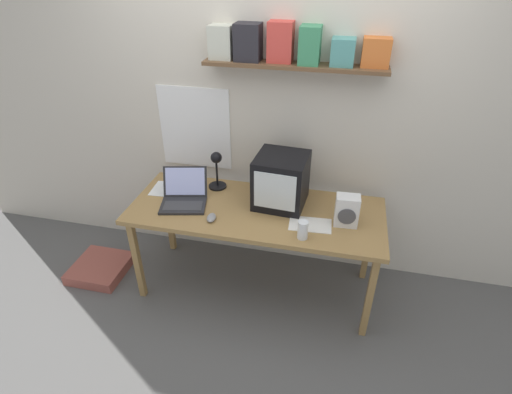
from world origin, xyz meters
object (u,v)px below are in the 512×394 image
(open_notebook, at_px, (310,225))
(loose_paper_near_laptop, at_px, (166,189))
(desk_lamp, at_px, (217,167))
(floor_cushion, at_px, (100,268))
(crt_monitor, at_px, (281,181))
(corner_desk, at_px, (256,216))
(space_heater, at_px, (347,211))
(juice_glass, at_px, (303,231))
(computer_mouse, at_px, (211,218))
(laptop, at_px, (184,195))

(open_notebook, relative_size, loose_paper_near_laptop, 1.27)
(desk_lamp, bearing_deg, floor_cushion, 178.85)
(floor_cushion, bearing_deg, open_notebook, 1.24)
(open_notebook, bearing_deg, desk_lamp, 157.33)
(crt_monitor, relative_size, open_notebook, 1.30)
(open_notebook, height_order, loose_paper_near_laptop, same)
(corner_desk, xyz_separation_m, space_heater, (0.62, -0.04, 0.17))
(space_heater, relative_size, floor_cushion, 0.51)
(corner_desk, distance_m, floor_cushion, 1.46)
(desk_lamp, bearing_deg, open_notebook, -43.84)
(juice_glass, relative_size, floor_cushion, 0.29)
(corner_desk, bearing_deg, open_notebook, -14.92)
(computer_mouse, bearing_deg, crt_monitor, 36.75)
(crt_monitor, xyz_separation_m, space_heater, (0.47, -0.16, -0.08))
(desk_lamp, height_order, floor_cushion, desk_lamp)
(corner_desk, height_order, computer_mouse, computer_mouse)
(juice_glass, bearing_deg, space_heater, 39.28)
(computer_mouse, xyz_separation_m, open_notebook, (0.67, 0.09, -0.01))
(juice_glass, relative_size, space_heater, 0.58)
(loose_paper_near_laptop, bearing_deg, computer_mouse, -33.27)
(desk_lamp, xyz_separation_m, computer_mouse, (0.08, -0.40, -0.17))
(laptop, height_order, loose_paper_near_laptop, laptop)
(space_heater, relative_size, computer_mouse, 1.95)
(corner_desk, xyz_separation_m, desk_lamp, (-0.35, 0.21, 0.25))
(laptop, xyz_separation_m, computer_mouse, (0.26, -0.18, -0.04))
(loose_paper_near_laptop, xyz_separation_m, floor_cushion, (-0.57, -0.25, -0.70))
(computer_mouse, bearing_deg, floor_cushion, 177.06)
(juice_glass, height_order, space_heater, space_heater)
(open_notebook, bearing_deg, corner_desk, 165.08)
(crt_monitor, height_order, computer_mouse, crt_monitor)
(laptop, height_order, space_heater, laptop)
(laptop, distance_m, open_notebook, 0.93)
(open_notebook, bearing_deg, juice_glass, -102.75)
(juice_glass, xyz_separation_m, computer_mouse, (-0.63, 0.06, -0.04))
(laptop, xyz_separation_m, desk_lamp, (0.18, 0.23, 0.13))
(desk_lamp, bearing_deg, juice_glass, -54.26)
(crt_monitor, xyz_separation_m, open_notebook, (0.24, -0.22, -0.18))
(juice_glass, bearing_deg, loose_paper_near_laptop, 161.41)
(corner_desk, distance_m, desk_lamp, 0.47)
(space_heater, xyz_separation_m, floor_cushion, (-1.93, -0.10, -0.81))
(space_heater, relative_size, loose_paper_near_laptop, 0.94)
(desk_lamp, distance_m, computer_mouse, 0.44)
(corner_desk, relative_size, open_notebook, 6.16)
(open_notebook, distance_m, floor_cushion, 1.84)
(loose_paper_near_laptop, bearing_deg, desk_lamp, 13.58)
(open_notebook, bearing_deg, space_heater, 15.14)
(laptop, height_order, juice_glass, laptop)
(loose_paper_near_laptop, height_order, floor_cushion, loose_paper_near_laptop)
(open_notebook, xyz_separation_m, floor_cushion, (-1.70, -0.04, -0.70))
(laptop, height_order, desk_lamp, desk_lamp)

